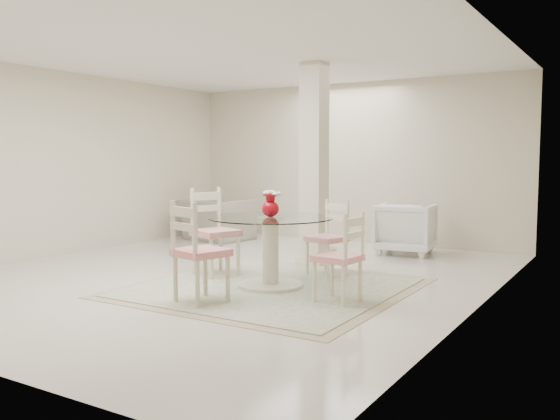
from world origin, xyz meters
The scene contains 13 objects.
ground centered at (0.00, 0.00, 0.00)m, with size 7.00×7.00×0.00m, color silver.
room_shell centered at (0.00, 0.00, 1.86)m, with size 6.02×7.02×2.71m.
column centered at (0.50, 1.30, 1.35)m, with size 0.30×0.30×2.70m, color beige.
area_rug centered at (0.84, -0.33, 0.01)m, with size 2.87×2.87×0.02m.
dining_table centered at (0.84, -0.33, 0.40)m, with size 1.37×1.37×0.79m.
red_vase centered at (0.84, -0.32, 0.93)m, with size 0.22×0.19×0.29m.
dining_chair_east centered at (1.83, -0.55, 0.53)m, with size 0.43×0.43×1.00m.
dining_chair_north centered at (1.07, 0.66, 0.53)m, with size 0.50×0.50×1.01m.
dining_chair_west centered at (-0.16, -0.08, 0.62)m, with size 0.60×0.60×1.18m.
dining_chair_south centered at (0.60, -1.32, 0.59)m, with size 0.55×0.55×1.12m.
recliner_taupe centered at (-2.05, 2.46, 0.36)m, with size 1.10×0.96×0.71m, color gray.
armchair_white centered at (1.29, 2.73, 0.38)m, with size 0.81×0.84×0.76m, color white.
side_table centered at (0.07, 2.29, 0.25)m, with size 0.53×0.53×0.55m.
Camera 1 is at (4.29, -5.76, 1.43)m, focal length 38.00 mm.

